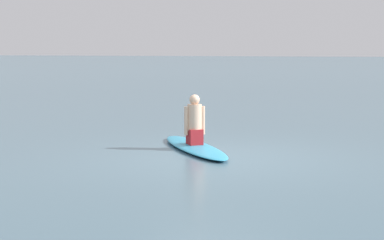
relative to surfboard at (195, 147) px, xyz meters
The scene contains 3 objects.
ground_plane 0.97m from the surfboard, 138.34° to the left, with size 400.00×400.00×0.00m, color slate.
surfboard is the anchor object (origin of this frame).
person_paddler 0.47m from the surfboard, 135.00° to the left, with size 0.39×0.39×0.92m.
Camera 1 is at (-4.38, 9.34, 1.81)m, focal length 57.35 mm.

